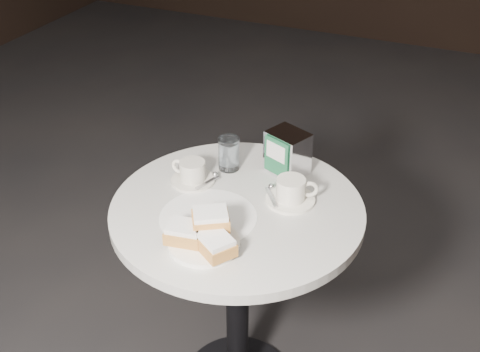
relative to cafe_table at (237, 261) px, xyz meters
name	(u,v)px	position (x,y,z in m)	size (l,w,h in m)	color
cafe_table	(237,261)	(0.00, 0.00, 0.00)	(0.70, 0.70, 0.74)	black
sugar_spill	(208,217)	(-0.05, -0.08, 0.20)	(0.26, 0.26, 0.00)	white
beignet_plate	(204,236)	(-0.01, -0.19, 0.23)	(0.21, 0.21, 0.09)	white
coffee_cup_left	(192,173)	(-0.17, 0.06, 0.23)	(0.14, 0.14, 0.07)	beige
coffee_cup_right	(291,192)	(0.13, 0.08, 0.23)	(0.18, 0.18, 0.07)	white
water_glass_left	(229,154)	(-0.10, 0.17, 0.25)	(0.07, 0.07, 0.10)	white
water_glass_right	(290,159)	(0.08, 0.21, 0.25)	(0.08, 0.08, 0.11)	silver
napkin_dispenser	(287,153)	(0.07, 0.22, 0.26)	(0.14, 0.13, 0.13)	white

